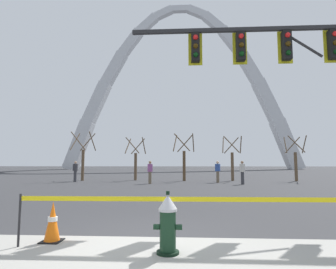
{
  "coord_description": "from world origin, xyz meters",
  "views": [
    {
      "loc": [
        0.72,
        -5.34,
        1.44
      ],
      "look_at": [
        0.14,
        5.0,
        2.5
      ],
      "focal_mm": 29.97,
      "sensor_mm": 36.0,
      "label": 1
    }
  ],
  "objects_px": {
    "fire_hydrant": "(168,224)",
    "traffic_cone_by_hydrant": "(53,222)",
    "monument_arch": "(180,94)",
    "pedestrian_walking_left": "(242,172)",
    "traffic_signal_gantry": "(301,66)",
    "pedestrian_standing_center": "(150,172)",
    "pedestrian_walking_right": "(218,172)",
    "pedestrian_near_trees": "(75,171)"
  },
  "relations": [
    {
      "from": "traffic_cone_by_hydrant",
      "to": "traffic_signal_gantry",
      "type": "xyz_separation_m",
      "value": [
        6.03,
        3.33,
        4.05
      ]
    },
    {
      "from": "traffic_signal_gantry",
      "to": "monument_arch",
      "type": "distance_m",
      "value": 59.2
    },
    {
      "from": "pedestrian_walking_left",
      "to": "pedestrian_near_trees",
      "type": "height_order",
      "value": "same"
    },
    {
      "from": "pedestrian_near_trees",
      "to": "traffic_signal_gantry",
      "type": "bearing_deg",
      "value": -47.01
    },
    {
      "from": "traffic_cone_by_hydrant",
      "to": "monument_arch",
      "type": "xyz_separation_m",
      "value": [
        1.71,
        60.78,
        17.67
      ]
    },
    {
      "from": "pedestrian_standing_center",
      "to": "pedestrian_near_trees",
      "type": "height_order",
      "value": "same"
    },
    {
      "from": "pedestrian_standing_center",
      "to": "pedestrian_walking_right",
      "type": "height_order",
      "value": "same"
    },
    {
      "from": "fire_hydrant",
      "to": "pedestrian_near_trees",
      "type": "distance_m",
      "value": 18.61
    },
    {
      "from": "pedestrian_walking_right",
      "to": "pedestrian_near_trees",
      "type": "xyz_separation_m",
      "value": [
        -10.9,
        0.16,
        0.0
      ]
    },
    {
      "from": "pedestrian_walking_left",
      "to": "pedestrian_walking_right",
      "type": "relative_size",
      "value": 1.0
    },
    {
      "from": "monument_arch",
      "to": "pedestrian_walking_left",
      "type": "distance_m",
      "value": 49.75
    },
    {
      "from": "pedestrian_near_trees",
      "to": "pedestrian_walking_left",
      "type": "bearing_deg",
      "value": -8.49
    },
    {
      "from": "pedestrian_near_trees",
      "to": "fire_hydrant",
      "type": "bearing_deg",
      "value": -64.14
    },
    {
      "from": "monument_arch",
      "to": "pedestrian_standing_center",
      "type": "height_order",
      "value": "monument_arch"
    },
    {
      "from": "monument_arch",
      "to": "pedestrian_walking_left",
      "type": "xyz_separation_m",
      "value": [
        4.71,
        -46.44,
        -17.21
      ]
    },
    {
      "from": "pedestrian_walking_right",
      "to": "pedestrian_near_trees",
      "type": "height_order",
      "value": "same"
    },
    {
      "from": "traffic_signal_gantry",
      "to": "pedestrian_near_trees",
      "type": "distance_m",
      "value": 17.94
    },
    {
      "from": "traffic_cone_by_hydrant",
      "to": "pedestrian_walking_left",
      "type": "distance_m",
      "value": 15.72
    },
    {
      "from": "traffic_signal_gantry",
      "to": "pedestrian_standing_center",
      "type": "height_order",
      "value": "traffic_signal_gantry"
    },
    {
      "from": "traffic_signal_gantry",
      "to": "pedestrian_walking_left",
      "type": "xyz_separation_m",
      "value": [
        0.38,
        11.01,
        -3.59
      ]
    },
    {
      "from": "monument_arch",
      "to": "pedestrian_standing_center",
      "type": "bearing_deg",
      "value": -92.06
    },
    {
      "from": "traffic_cone_by_hydrant",
      "to": "pedestrian_walking_right",
      "type": "bearing_deg",
      "value": 72.86
    },
    {
      "from": "traffic_cone_by_hydrant",
      "to": "pedestrian_standing_center",
      "type": "distance_m",
      "value": 14.56
    },
    {
      "from": "traffic_cone_by_hydrant",
      "to": "pedestrian_near_trees",
      "type": "distance_m",
      "value": 17.25
    },
    {
      "from": "traffic_signal_gantry",
      "to": "pedestrian_walking_right",
      "type": "relative_size",
      "value": 4.92
    },
    {
      "from": "fire_hydrant",
      "to": "pedestrian_walking_right",
      "type": "xyz_separation_m",
      "value": [
        2.78,
        16.59,
        0.35
      ]
    },
    {
      "from": "traffic_signal_gantry",
      "to": "monument_arch",
      "type": "bearing_deg",
      "value": 94.3
    },
    {
      "from": "pedestrian_walking_right",
      "to": "monument_arch",
      "type": "bearing_deg",
      "value": 94.14
    },
    {
      "from": "monument_arch",
      "to": "pedestrian_walking_right",
      "type": "relative_size",
      "value": 35.12
    },
    {
      "from": "fire_hydrant",
      "to": "pedestrian_standing_center",
      "type": "xyz_separation_m",
      "value": [
        -2.12,
        15.11,
        0.35
      ]
    },
    {
      "from": "traffic_signal_gantry",
      "to": "pedestrian_walking_left",
      "type": "distance_m",
      "value": 11.59
    },
    {
      "from": "pedestrian_walking_right",
      "to": "pedestrian_near_trees",
      "type": "distance_m",
      "value": 10.9
    },
    {
      "from": "pedestrian_walking_left",
      "to": "pedestrian_standing_center",
      "type": "bearing_deg",
      "value": 178.07
    },
    {
      "from": "monument_arch",
      "to": "pedestrian_walking_right",
      "type": "bearing_deg",
      "value": -85.86
    },
    {
      "from": "fire_hydrant",
      "to": "monument_arch",
      "type": "xyz_separation_m",
      "value": [
        -0.46,
        61.34,
        17.56
      ]
    },
    {
      "from": "monument_arch",
      "to": "pedestrian_standing_center",
      "type": "relative_size",
      "value": 35.12
    },
    {
      "from": "pedestrian_walking_left",
      "to": "traffic_cone_by_hydrant",
      "type": "bearing_deg",
      "value": -114.09
    },
    {
      "from": "fire_hydrant",
      "to": "traffic_signal_gantry",
      "type": "bearing_deg",
      "value": 45.15
    },
    {
      "from": "fire_hydrant",
      "to": "traffic_cone_by_hydrant",
      "type": "height_order",
      "value": "fire_hydrant"
    },
    {
      "from": "fire_hydrant",
      "to": "monument_arch",
      "type": "bearing_deg",
      "value": 90.43
    },
    {
      "from": "fire_hydrant",
      "to": "traffic_cone_by_hydrant",
      "type": "relative_size",
      "value": 1.36
    },
    {
      "from": "monument_arch",
      "to": "pedestrian_walking_left",
      "type": "height_order",
      "value": "monument_arch"
    }
  ]
}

